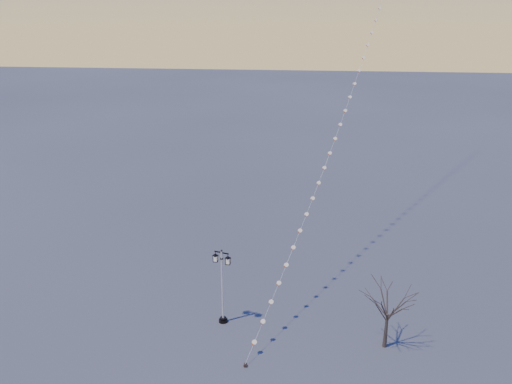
# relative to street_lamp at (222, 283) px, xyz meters

# --- Properties ---
(ground) EXTENTS (300.00, 300.00, 0.00)m
(ground) POSITION_rel_street_lamp_xyz_m (2.45, -3.28, -3.17)
(ground) COLOR #4A4B4C
(ground) RESTS_ON ground
(street_lamp) EXTENTS (1.41, 0.79, 5.73)m
(street_lamp) POSITION_rel_street_lamp_xyz_m (0.00, 0.00, 0.00)
(street_lamp) COLOR black
(street_lamp) RESTS_ON ground
(bare_tree) EXTENTS (2.74, 2.74, 4.54)m
(bare_tree) POSITION_rel_street_lamp_xyz_m (11.15, -1.76, -0.02)
(bare_tree) COLOR #392E25
(bare_tree) RESTS_ON ground
(kite_train) EXTENTS (16.00, 45.67, 35.23)m
(kite_train) POSITION_rel_street_lamp_xyz_m (9.87, 17.79, 14.36)
(kite_train) COLOR black
(kite_train) RESTS_ON ground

